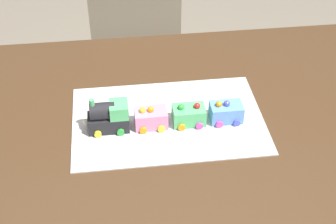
{
  "coord_description": "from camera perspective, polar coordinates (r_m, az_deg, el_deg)",
  "views": [
    {
      "loc": [
        -0.23,
        -1.25,
        1.75
      ],
      "look_at": [
        -0.08,
        -0.03,
        0.77
      ],
      "focal_mm": 53.79,
      "sensor_mm": 36.0,
      "label": 1
    }
  ],
  "objects": [
    {
      "name": "dining_table",
      "position": [
        1.69,
        2.43,
        -2.83
      ],
      "size": [
        1.4,
        1.0,
        0.74
      ],
      "color": "#4C331E",
      "rests_on": "ground"
    },
    {
      "name": "chair",
      "position": [
        2.45,
        -3.77,
        7.01
      ],
      "size": [
        0.41,
        0.41,
        0.86
      ],
      "rotation": [
        0.0,
        0.0,
        3.18
      ],
      "color": "gray",
      "rests_on": "ground"
    },
    {
      "name": "cake_board",
      "position": [
        1.59,
        0.0,
        -0.9
      ],
      "size": [
        0.6,
        0.4,
        0.0
      ],
      "primitive_type": "cube",
      "color": "silver",
      "rests_on": "dining_table"
    },
    {
      "name": "cake_locomotive",
      "position": [
        1.54,
        -6.75,
        -0.52
      ],
      "size": [
        0.14,
        0.08,
        0.12
      ],
      "color": "#232328",
      "rests_on": "cake_board"
    },
    {
      "name": "cake_car_tanker_bubblegum",
      "position": [
        1.55,
        -1.96,
        -0.68
      ],
      "size": [
        0.1,
        0.08,
        0.07
      ],
      "color": "pink",
      "rests_on": "cake_board"
    },
    {
      "name": "cake_car_flatbed_mint_green",
      "position": [
        1.56,
        2.37,
        -0.34
      ],
      "size": [
        0.1,
        0.08,
        0.07
      ],
      "color": "#59CC7A",
      "rests_on": "cake_board"
    },
    {
      "name": "cake_car_caboose_sky_blue",
      "position": [
        1.58,
        6.58,
        -0.0
      ],
      "size": [
        0.1,
        0.08,
        0.07
      ],
      "color": "#669EEA",
      "rests_on": "cake_board"
    }
  ]
}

